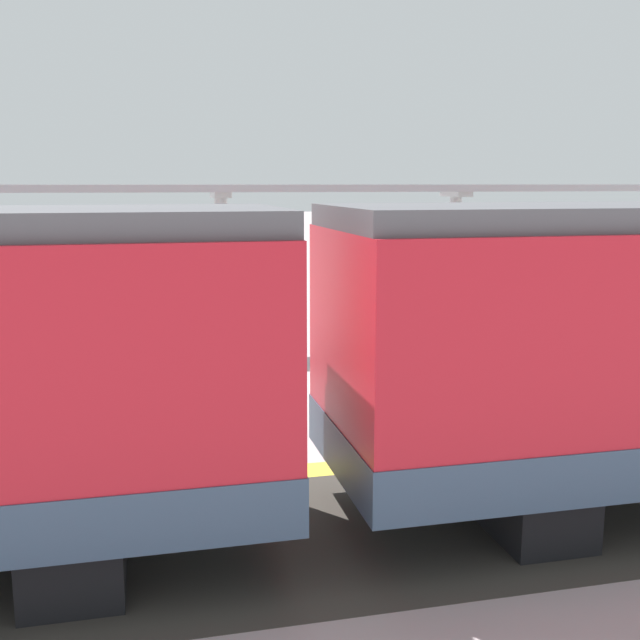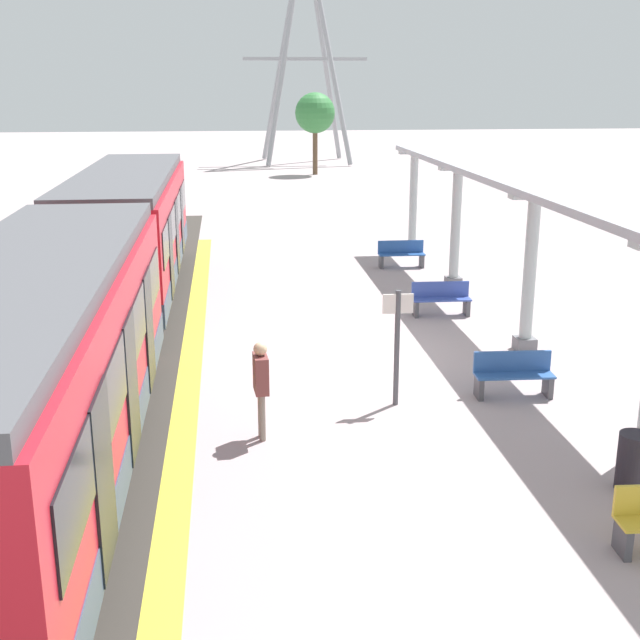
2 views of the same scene
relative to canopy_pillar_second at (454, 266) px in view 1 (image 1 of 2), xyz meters
name	(u,v)px [view 1 (image 1 of 2)]	position (x,y,z in m)	size (l,w,h in m)	color
ground_plane	(235,395)	(-3.61, 5.66, -1.79)	(176.00, 176.00, 0.00)	#A49496
tactile_edge_strip	(271,473)	(-7.43, 5.66, -1.79)	(0.49, 28.49, 0.01)	gold
trackbed	(300,537)	(-9.27, 5.66, -1.79)	(3.20, 40.49, 0.01)	#38332D
canopy_pillar_second	(454,266)	(0.00, 0.00, 0.00)	(1.10, 0.44, 3.53)	slate
canopy_pillar_third	(222,272)	(0.00, 5.46, 0.00)	(1.10, 0.44, 3.53)	slate
canopy_beam	(207,188)	(0.00, 5.75, 1.82)	(1.20, 23.22, 0.16)	#A8AAB2
bench_near_end	(575,325)	(-1.01, -2.66, -1.35)	(1.52, 0.51, 0.86)	gold
bench_far_end	(76,350)	(-1.14, 8.52, -1.35)	(1.51, 0.48, 0.86)	#384FA4
bench_extra_slot	(353,337)	(-1.21, 2.80, -1.35)	(1.52, 0.51, 0.86)	#2D589B
trash_bin	(506,326)	(-0.73, -1.04, -1.35)	(0.48, 0.48, 0.88)	#242128
platform_info_sign	(397,314)	(-3.53, 2.61, -0.46)	(0.56, 0.10, 2.20)	#4C4C51
passenger_waiting_near_edge	(526,354)	(-6.08, 1.37, -0.72)	(0.26, 0.51, 1.71)	gray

